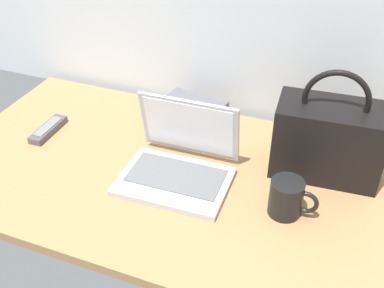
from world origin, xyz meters
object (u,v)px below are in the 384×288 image
object	(u,v)px
coffee_mug	(287,198)
book_stack	(191,114)
handbag	(328,139)
remote_control_far	(48,129)
laptop	(180,162)

from	to	relation	value
coffee_mug	book_stack	distance (m)	0.49
coffee_mug	handbag	size ratio (longest dim) A/B	0.39
coffee_mug	remote_control_far	bearing A→B (deg)	173.54
laptop	coffee_mug	distance (m)	0.32
coffee_mug	handbag	distance (m)	0.23
book_stack	coffee_mug	bearing A→B (deg)	-37.62
remote_control_far	handbag	size ratio (longest dim) A/B	0.49
laptop	book_stack	world-z (taller)	laptop
remote_control_far	handbag	distance (m)	0.89
handbag	book_stack	xyz separation A→B (m)	(-0.45, 0.08, -0.07)
laptop	remote_control_far	size ratio (longest dim) A/B	1.97
coffee_mug	book_stack	size ratio (longest dim) A/B	0.57
laptop	coffee_mug	bearing A→B (deg)	-7.97
coffee_mug	handbag	bearing A→B (deg)	73.22
remote_control_far	book_stack	bearing A→B (deg)	25.51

